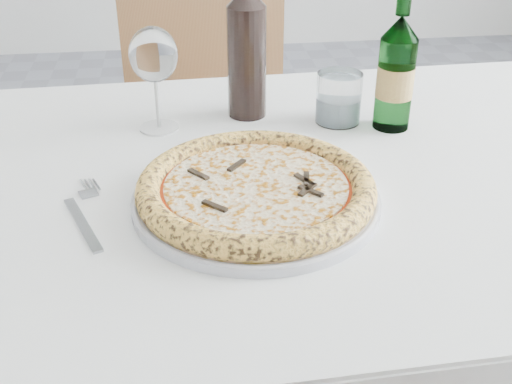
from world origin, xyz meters
TOP-DOWN VIEW (x-y plane):
  - dining_table at (0.10, -0.16)m, footprint 1.53×0.93m
  - chair_far at (0.10, 0.59)m, footprint 0.49×0.49m
  - plate at (0.10, -0.26)m, footprint 0.35×0.35m
  - pizza at (0.10, -0.26)m, footprint 0.34×0.34m
  - fork at (-0.14, -0.26)m, footprint 0.07×0.21m
  - wine_glass at (-0.03, 0.02)m, footprint 0.08×0.08m
  - tumbler at (0.29, 0.01)m, footprint 0.08×0.08m
  - beer_bottle at (0.38, -0.02)m, footprint 0.07×0.07m
  - wine_bottle at (0.13, 0.07)m, footprint 0.07×0.07m

SIDE VIEW (x-z plane):
  - chair_far at x=0.10m, z-range 0.07..1.00m
  - dining_table at x=0.10m, z-range 0.29..1.05m
  - fork at x=-0.14m, z-range 0.76..0.76m
  - plate at x=0.10m, z-range 0.76..0.77m
  - pizza at x=0.10m, z-range 0.76..0.80m
  - tumbler at x=0.29m, z-range 0.75..0.84m
  - beer_bottle at x=0.38m, z-range 0.73..0.98m
  - wine_bottle at x=0.13m, z-range 0.73..1.02m
  - wine_glass at x=-0.03m, z-range 0.80..0.98m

